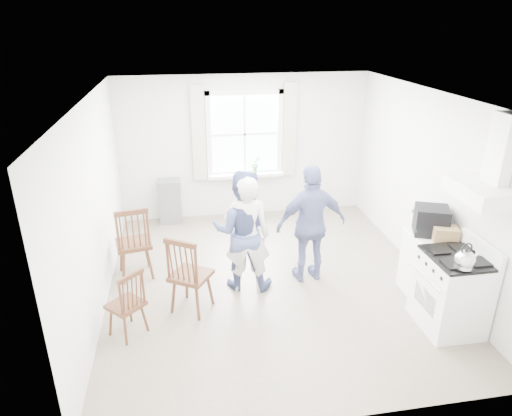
{
  "coord_description": "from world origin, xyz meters",
  "views": [
    {
      "loc": [
        -1.15,
        -5.5,
        3.49
      ],
      "look_at": [
        -0.18,
        0.2,
        1.06
      ],
      "focal_mm": 32.0,
      "sensor_mm": 36.0,
      "label": 1
    }
  ],
  "objects": [
    {
      "name": "range_hood",
      "position": [
        2.07,
        -1.35,
        1.9
      ],
      "size": [
        0.45,
        0.76,
        0.94
      ],
      "color": "white",
      "rests_on": "room_shell"
    },
    {
      "name": "stereo_stack",
      "position": [
        1.96,
        -0.64,
        1.08
      ],
      "size": [
        0.51,
        0.49,
        0.36
      ],
      "color": "black",
      "rests_on": "low_cabinet"
    },
    {
      "name": "gas_stove",
      "position": [
        1.91,
        -1.35,
        0.48
      ],
      "size": [
        0.68,
        0.76,
        1.12
      ],
      "color": "white",
      "rests_on": "ground"
    },
    {
      "name": "person_left",
      "position": [
        -0.36,
        -0.17,
        0.83
      ],
      "size": [
        0.68,
        0.68,
        1.66
      ],
      "primitive_type": "imported",
      "rotation": [
        0.0,
        0.0,
        3.0
      ],
      "color": "silver",
      "rests_on": "ground"
    },
    {
      "name": "kettle",
      "position": [
        1.81,
        -1.61,
        1.05
      ],
      "size": [
        0.22,
        0.22,
        0.32
      ],
      "color": "silver",
      "rests_on": "gas_stove"
    },
    {
      "name": "person_right",
      "position": [
        0.56,
        -0.01,
        0.85
      ],
      "size": [
        1.08,
        1.08,
        1.7
      ],
      "primitive_type": "imported",
      "rotation": [
        0.0,
        0.0,
        3.23
      ],
      "color": "navy",
      "rests_on": "ground"
    },
    {
      "name": "window_assembly",
      "position": [
        0.0,
        2.45,
        1.46
      ],
      "size": [
        1.88,
        0.24,
        1.7
      ],
      "color": "white",
      "rests_on": "room_shell"
    },
    {
      "name": "cardboard_box",
      "position": [
        2.03,
        -0.87,
        0.99
      ],
      "size": [
        0.34,
        0.29,
        0.19
      ],
      "primitive_type": "cube",
      "rotation": [
        0.0,
        0.0,
        -0.31
      ],
      "color": "olive",
      "rests_on": "low_cabinet"
    },
    {
      "name": "windsor_chair_c",
      "position": [
        -1.83,
        -0.92,
        0.53
      ],
      "size": [
        0.51,
        0.51,
        0.87
      ],
      "color": "#452516",
      "rests_on": "ground"
    },
    {
      "name": "person_mid",
      "position": [
        -0.4,
        -0.03,
        0.84
      ],
      "size": [
        0.98,
        0.98,
        1.69
      ],
      "primitive_type": "imported",
      "rotation": [
        0.0,
        0.0,
        2.92
      ],
      "color": "#475485",
      "rests_on": "ground"
    },
    {
      "name": "potted_plant",
      "position": [
        0.18,
        2.36,
        1.01
      ],
      "size": [
        0.23,
        0.23,
        0.32
      ],
      "primitive_type": "imported",
      "rotation": [
        0.0,
        0.0,
        0.35
      ],
      "color": "#316F33",
      "rests_on": "window_assembly"
    },
    {
      "name": "room_shell",
      "position": [
        0.0,
        0.0,
        1.3
      ],
      "size": [
        4.62,
        5.12,
        2.64
      ],
      "color": "gray",
      "rests_on": "ground"
    },
    {
      "name": "windsor_chair_a",
      "position": [
        -1.88,
        0.38,
        0.68
      ],
      "size": [
        0.55,
        0.54,
        1.12
      ],
      "color": "#452516",
      "rests_on": "ground"
    },
    {
      "name": "windsor_chair_b",
      "position": [
        -1.19,
        -0.58,
        0.66
      ],
      "size": [
        0.62,
        0.62,
        1.08
      ],
      "color": "#452516",
      "rests_on": "ground"
    },
    {
      "name": "shelf_unit",
      "position": [
        -1.4,
        2.33,
        0.4
      ],
      "size": [
        0.4,
        0.3,
        0.8
      ],
      "primitive_type": "cube",
      "color": "gray",
      "rests_on": "ground"
    },
    {
      "name": "low_cabinet",
      "position": [
        1.98,
        -0.65,
        0.45
      ],
      "size": [
        0.5,
        0.55,
        0.9
      ],
      "primitive_type": "cube",
      "color": "white",
      "rests_on": "ground"
    }
  ]
}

